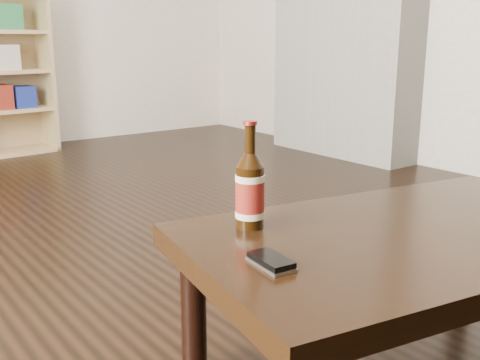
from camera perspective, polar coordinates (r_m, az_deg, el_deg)
floor at (r=2.09m, az=-10.63°, el=-10.58°), size 5.00×6.00×0.01m
bookshelf at (r=4.61m, az=-23.15°, el=10.40°), size 0.69×0.36×1.24m
coffee_table at (r=1.44m, az=17.19°, el=-6.83°), size 1.20×0.83×0.41m
beer_bottle at (r=1.34m, az=1.02°, el=-1.10°), size 0.08×0.08×0.26m
phone at (r=1.14m, az=3.17°, el=-8.29°), size 0.07×0.11×0.02m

